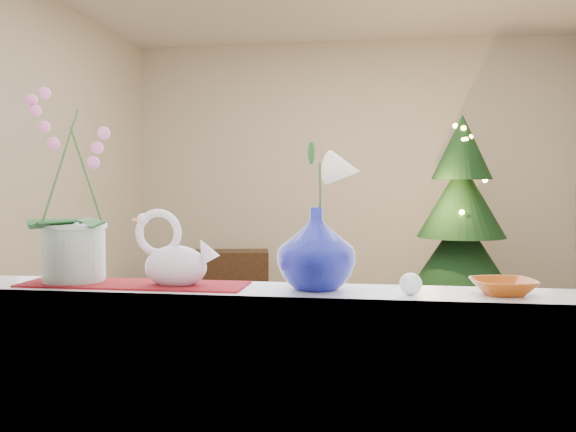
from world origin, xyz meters
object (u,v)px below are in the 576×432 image
object	(u,v)px
orchid_pot	(72,185)
side_table	(228,281)
swan	(176,250)
amber_dish	(503,288)
blue_vase	(316,242)
xmas_tree	(461,220)
paperweight	(411,284)

from	to	relation	value
orchid_pot	side_table	world-z (taller)	orchid_pot
swan	amber_dish	size ratio (longest dim) A/B	1.72
orchid_pot	amber_dish	size ratio (longest dim) A/B	4.05
blue_vase	amber_dish	size ratio (longest dim) A/B	1.84
amber_dish	xmas_tree	distance (m)	3.82
xmas_tree	paperweight	bearing A→B (deg)	-98.46
amber_dish	side_table	distance (m)	4.56
side_table	amber_dish	bearing A→B (deg)	-77.78
amber_dish	swan	bearing A→B (deg)	-179.60
swan	side_table	bearing A→B (deg)	108.63
paperweight	orchid_pot	bearing A→B (deg)	176.46
paperweight	side_table	bearing A→B (deg)	110.62
orchid_pot	blue_vase	bearing A→B (deg)	-0.33
swan	xmas_tree	distance (m)	4.02
orchid_pot	swan	xyz separation A→B (m)	(0.34, -0.02, -0.20)
amber_dish	side_table	world-z (taller)	amber_dish
swan	paperweight	xyz separation A→B (m)	(0.70, -0.04, -0.08)
amber_dish	side_table	size ratio (longest dim) A/B	0.20
paperweight	xmas_tree	world-z (taller)	xmas_tree
amber_dish	side_table	xyz separation A→B (m)	(-1.83, 4.13, -0.65)
swan	xmas_tree	size ratio (longest dim) A/B	0.14
blue_vase	side_table	bearing A→B (deg)	107.49
orchid_pot	xmas_tree	distance (m)	4.13
orchid_pot	side_table	bearing A→B (deg)	97.29
blue_vase	xmas_tree	xyz separation A→B (m)	(0.85, 3.79, -0.15)
swan	blue_vase	bearing A→B (deg)	9.46
blue_vase	side_table	distance (m)	4.38
swan	paperweight	bearing A→B (deg)	3.49
amber_dish	blue_vase	bearing A→B (deg)	178.54
blue_vase	paperweight	size ratio (longest dim) A/B	4.45
orchid_pot	blue_vase	world-z (taller)	orchid_pot
paperweight	xmas_tree	distance (m)	3.89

